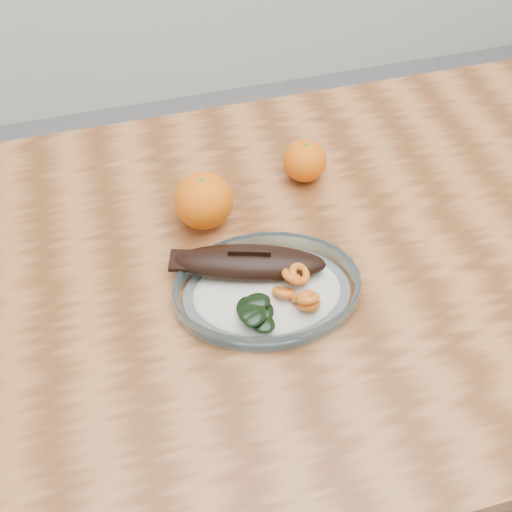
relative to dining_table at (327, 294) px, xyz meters
name	(u,v)px	position (x,y,z in m)	size (l,w,h in m)	color
ground	(304,458)	(0.00, 0.00, -0.65)	(3.00, 3.00, 0.00)	slate
dining_table	(327,294)	(0.00, 0.00, 0.00)	(1.20, 0.80, 0.75)	brown
plated_meal	(266,287)	(-0.12, -0.05, 0.12)	(0.53, 0.53, 0.08)	white
orange_left	(204,201)	(-0.17, 0.12, 0.14)	(0.09, 0.09, 0.09)	#F84005
orange_right	(305,161)	(0.01, 0.17, 0.13)	(0.07, 0.07, 0.07)	#F84005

